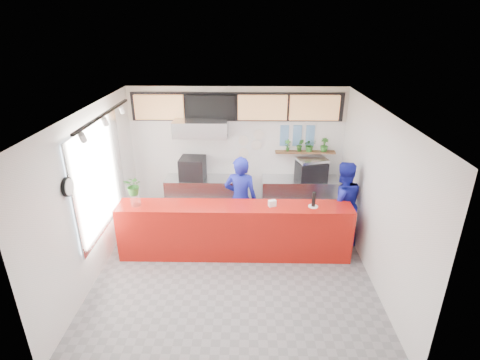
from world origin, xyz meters
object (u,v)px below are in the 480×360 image
at_px(staff_right, 341,204).
at_px(pepper_mill, 314,199).
at_px(espresso_machine, 311,171).
at_px(staff_center, 241,199).
at_px(panini_oven, 193,168).
at_px(service_counter, 235,230).

xyz_separation_m(staff_right, pepper_mill, (-0.67, -0.52, 0.35)).
height_order(espresso_machine, staff_right, staff_right).
height_order(espresso_machine, pepper_mill, pepper_mill).
xyz_separation_m(staff_center, staff_right, (2.05, -0.12, -0.03)).
relative_size(espresso_machine, staff_center, 0.35).
bearing_deg(panini_oven, service_counter, -56.34).
distance_m(staff_right, pepper_mill, 0.91).
bearing_deg(staff_center, pepper_mill, 164.18).
relative_size(service_counter, espresso_machine, 6.79).
relative_size(service_counter, panini_oven, 7.97).
height_order(staff_center, staff_right, staff_center).
distance_m(service_counter, pepper_mill, 1.65).
xyz_separation_m(service_counter, panini_oven, (-1.04, 1.80, 0.60)).
bearing_deg(panini_oven, pepper_mill, -32.17).
height_order(panini_oven, espresso_machine, panini_oven).
distance_m(panini_oven, staff_center, 1.67).
height_order(espresso_machine, staff_center, staff_center).
xyz_separation_m(espresso_machine, staff_right, (0.42, -1.31, -0.20)).
xyz_separation_m(panini_oven, staff_right, (3.20, -1.31, -0.25)).
distance_m(service_counter, espresso_machine, 2.57).
distance_m(espresso_machine, staff_right, 1.39).
bearing_deg(staff_center, espresso_machine, -135.18).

